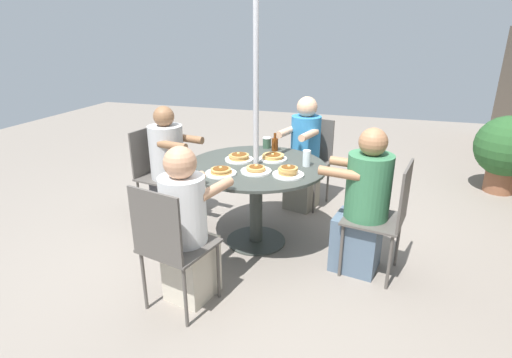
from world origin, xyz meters
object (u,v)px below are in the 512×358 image
at_px(pancake_plate_c, 288,172).
at_px(potted_shrub, 507,149).
at_px(syrup_bottle, 275,144).
at_px(pancake_plate_b, 239,158).
at_px(pancake_plate_a, 273,157).
at_px(drinking_glass_a, 307,158).
at_px(patio_table, 256,181).
at_px(diner_south, 170,171).
at_px(diner_west, 187,231).
at_px(diner_north, 363,208).
at_px(coffee_cup, 267,143).
at_px(diner_east, 304,157).
at_px(patio_chair_east, 311,156).
at_px(pancake_plate_d, 256,170).
at_px(pancake_plate_e, 221,172).
at_px(patio_chair_north, 386,213).
at_px(patio_chair_west, 170,242).
at_px(patio_chair_south, 156,169).

bearing_deg(pancake_plate_c, potted_shrub, 136.24).
bearing_deg(syrup_bottle, pancake_plate_b, -30.19).
height_order(pancake_plate_a, drinking_glass_a, drinking_glass_a).
bearing_deg(patio_table, diner_south, -99.62).
bearing_deg(diner_west, drinking_glass_a, 71.05).
height_order(diner_north, coffee_cup, diner_north).
distance_m(patio_table, diner_west, 0.92).
xyz_separation_m(patio_table, diner_east, (-0.89, 0.25, -0.03)).
distance_m(patio_chair_east, syrup_bottle, 0.70).
height_order(patio_table, pancake_plate_d, pancake_plate_d).
xyz_separation_m(diner_south, pancake_plate_d, (0.33, 0.96, 0.22)).
bearing_deg(pancake_plate_e, patio_table, 147.85).
bearing_deg(coffee_cup, patio_chair_north, 57.03).
height_order(patio_table, patio_chair_north, patio_chair_north).
bearing_deg(pancake_plate_b, patio_chair_east, 154.24).
distance_m(patio_chair_north, pancake_plate_c, 0.79).
bearing_deg(pancake_plate_b, coffee_cup, 164.30).
relative_size(diner_west, coffee_cup, 10.86).
bearing_deg(diner_south, patio_chair_west, 37.98).
relative_size(diner_east, pancake_plate_e, 4.78).
height_order(patio_chair_north, diner_west, diner_west).
height_order(diner_north, pancake_plate_d, diner_north).
distance_m(diner_north, syrup_bottle, 1.10).
bearing_deg(diner_south, diner_east, 131.96).
bearing_deg(pancake_plate_d, pancake_plate_e, -62.19).
bearing_deg(syrup_bottle, patio_chair_north, 57.29).
bearing_deg(diner_east, pancake_plate_d, 95.31).
xyz_separation_m(patio_chair_east, diner_south, (0.90, -1.21, 0.01)).
bearing_deg(patio_table, diner_north, 79.10).
distance_m(pancake_plate_c, drinking_glass_a, 0.30).
relative_size(pancake_plate_e, potted_shrub, 0.27).
relative_size(diner_north, patio_chair_south, 1.26).
bearing_deg(patio_chair_west, drinking_glass_a, 73.46).
height_order(diner_west, coffee_cup, diner_west).
bearing_deg(coffee_cup, diner_south, -66.79).
bearing_deg(diner_north, pancake_plate_e, 107.91).
bearing_deg(pancake_plate_d, patio_table, -163.14).
xyz_separation_m(pancake_plate_d, pancake_plate_e, (0.13, -0.25, 0.00)).
distance_m(patio_chair_west, syrup_bottle, 1.57).
distance_m(pancake_plate_b, pancake_plate_e, 0.38).
distance_m(pancake_plate_d, syrup_bottle, 0.63).
bearing_deg(diner_east, syrup_bottle, 80.51).
xyz_separation_m(diner_west, pancake_plate_c, (-0.71, 0.53, 0.23)).
bearing_deg(potted_shrub, syrup_bottle, -56.93).
height_order(patio_chair_east, drinking_glass_a, patio_chair_east).
bearing_deg(diner_west, pancake_plate_a, 87.08).
bearing_deg(diner_east, patio_chair_north, 142.70).
relative_size(patio_chair_west, pancake_plate_a, 3.70).
relative_size(pancake_plate_c, pancake_plate_e, 1.00).
distance_m(diner_north, patio_chair_south, 2.01).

